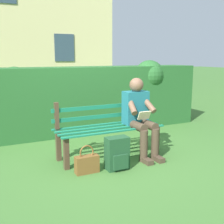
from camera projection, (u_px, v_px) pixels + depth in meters
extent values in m
plane|color=#3D6B2D|center=(109.00, 157.00, 4.44)|extent=(60.00, 60.00, 0.00)
cube|color=#4C3828|center=(156.00, 140.00, 4.55)|extent=(0.07, 0.07, 0.45)
cube|color=#4C3828|center=(66.00, 153.00, 3.90)|extent=(0.07, 0.07, 0.45)
cube|color=#4C3828|center=(143.00, 134.00, 4.89)|extent=(0.07, 0.07, 0.45)
cube|color=#4C3828|center=(58.00, 146.00, 4.24)|extent=(0.07, 0.07, 0.45)
cube|color=#197251|center=(103.00, 124.00, 4.56)|extent=(1.64, 0.06, 0.02)
cube|color=#197251|center=(107.00, 127.00, 4.42)|extent=(1.64, 0.06, 0.02)
cube|color=#197251|center=(111.00, 129.00, 4.28)|extent=(1.64, 0.06, 0.02)
cube|color=#197251|center=(116.00, 131.00, 4.14)|extent=(1.64, 0.06, 0.02)
cube|color=#4C3828|center=(143.00, 108.00, 4.84)|extent=(0.06, 0.06, 0.40)
cube|color=#4C3828|center=(57.00, 116.00, 4.19)|extent=(0.06, 0.06, 0.40)
cube|color=#197251|center=(103.00, 116.00, 4.53)|extent=(1.64, 0.02, 0.06)
cube|color=#197251|center=(103.00, 107.00, 4.50)|extent=(1.64, 0.02, 0.06)
cube|color=#1E6672|center=(135.00, 108.00, 4.52)|extent=(0.38, 0.22, 0.52)
sphere|color=brown|center=(136.00, 85.00, 4.43)|extent=(0.22, 0.22, 0.22)
cylinder|color=#473828|center=(148.00, 124.00, 4.43)|extent=(0.13, 0.42, 0.13)
cylinder|color=#473828|center=(137.00, 126.00, 4.34)|extent=(0.13, 0.42, 0.13)
cylinder|color=#473828|center=(155.00, 144.00, 4.29)|extent=(0.12, 0.12, 0.47)
cylinder|color=#473828|center=(144.00, 146.00, 4.20)|extent=(0.12, 0.12, 0.47)
cube|color=#473828|center=(158.00, 159.00, 4.26)|extent=(0.10, 0.24, 0.07)
cube|color=#473828|center=(146.00, 161.00, 4.17)|extent=(0.10, 0.24, 0.07)
cylinder|color=brown|center=(148.00, 104.00, 4.45)|extent=(0.14, 0.32, 0.26)
cylinder|color=brown|center=(132.00, 106.00, 4.32)|extent=(0.14, 0.32, 0.26)
cube|color=beige|center=(144.00, 115.00, 4.31)|extent=(0.20, 0.07, 0.13)
cube|color=#265B28|center=(82.00, 100.00, 5.85)|extent=(5.14, 0.72, 1.32)
sphere|color=#265B28|center=(149.00, 75.00, 6.33)|extent=(0.65, 0.65, 0.65)
sphere|color=#265B28|center=(15.00, 82.00, 5.27)|extent=(0.58, 0.58, 0.58)
cube|color=beige|center=(2.00, 14.00, 12.79)|extent=(9.61, 2.90, 6.80)
cube|color=#334756|center=(64.00, 48.00, 12.82)|extent=(0.90, 0.04, 1.20)
cube|color=#1E4728|center=(117.00, 153.00, 3.92)|extent=(0.31, 0.18, 0.45)
cube|color=#1E4728|center=(121.00, 162.00, 3.84)|extent=(0.22, 0.04, 0.20)
cylinder|color=#1E4728|center=(119.00, 148.00, 4.05)|extent=(0.04, 0.04, 0.27)
cylinder|color=#1E4728|center=(108.00, 150.00, 3.97)|extent=(0.04, 0.04, 0.27)
cube|color=brown|center=(87.00, 164.00, 3.81)|extent=(0.32, 0.13, 0.24)
torus|color=brown|center=(87.00, 152.00, 3.77)|extent=(0.20, 0.02, 0.20)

